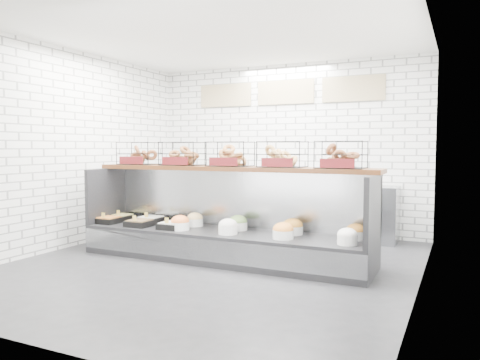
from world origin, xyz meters
The scene contains 5 objects.
ground centered at (0.00, 0.00, 0.00)m, with size 5.50×5.50×0.00m, color black.
room_shell centered at (0.00, 0.60, 2.06)m, with size 5.02×5.51×3.01m.
display_case centered at (0.00, 0.34, 0.33)m, with size 4.00×0.90×1.20m.
bagel_shelf centered at (0.01, 0.52, 1.38)m, with size 4.10×0.50×0.40m.
prep_counter centered at (-0.01, 2.43, 0.47)m, with size 4.00×0.60×1.20m.
Camera 1 is at (2.89, -5.22, 1.52)m, focal length 35.00 mm.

